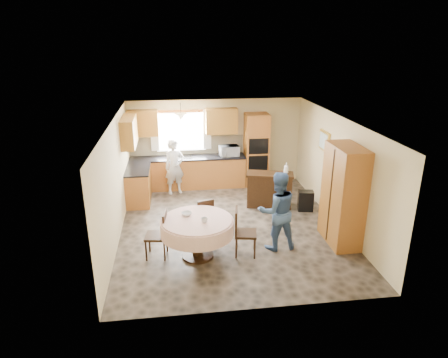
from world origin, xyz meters
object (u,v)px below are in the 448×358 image
person_sink (174,167)px  chair_right (242,230)px  chair_left (160,232)px  person_dining (277,211)px  sideboard (269,191)px  chair_back (204,216)px  dining_table (197,228)px  oven_tower (256,150)px  cupboard (343,196)px

person_sink → chair_right: bearing=-88.0°
chair_left → person_sink: person_sink is taller
person_dining → sideboard: bearing=-104.2°
chair_left → chair_back: chair_left is taller
sideboard → chair_right: chair_right is taller
dining_table → chair_right: 0.89m
chair_back → person_dining: (1.44, -0.68, 0.34)m
dining_table → sideboard: bearing=48.7°
sideboard → person_sink: 2.73m
person_sink → chair_left: bearing=-113.5°
oven_tower → person_dining: bearing=-95.3°
cupboard → dining_table: 3.10m
chair_back → person_dining: size_ratio=0.54×
oven_tower → chair_right: size_ratio=2.15×
cupboard → person_sink: (-3.45, 3.30, -0.29)m
chair_left → cupboard: bearing=99.8°
person_sink → person_dining: person_dining is taller
cupboard → chair_back: size_ratio=2.35×
chair_right → cupboard: bearing=-72.6°
chair_back → person_dining: bearing=139.2°
person_dining → cupboard: bearing=179.0°
sideboard → chair_left: (-2.75, -2.19, 0.11)m
dining_table → chair_right: (0.89, -0.01, -0.10)m
sideboard → chair_left: bearing=-127.9°
chair_back → cupboard: bearing=152.7°
chair_right → person_dining: 0.83m
oven_tower → dining_table: bearing=-116.9°
chair_back → person_dining: 1.63m
dining_table → chair_back: chair_back is taller
chair_right → person_sink: person_sink is taller
chair_left → chair_back: 1.19m
sideboard → person_dining: (-0.37, -2.14, 0.41)m
oven_tower → cupboard: 3.84m
person_dining → chair_back: bearing=-29.8°
chair_right → dining_table: bearing=100.4°
dining_table → chair_left: size_ratio=1.49×
person_sink → oven_tower: bearing=-8.4°
cupboard → dining_table: size_ratio=1.47×
chair_back → person_sink: (-0.59, 2.70, 0.27)m
oven_tower → person_sink: size_ratio=1.38×
person_sink → cupboard: bearing=-61.4°
sideboard → person_dining: 2.21m
cupboard → person_sink: size_ratio=1.38×
dining_table → person_sink: (-0.38, 3.54, 0.13)m
person_dining → dining_table: bearing=0.9°
person_dining → chair_right: bearing=7.6°
chair_right → person_sink: bearing=30.7°
sideboard → cupboard: size_ratio=0.56×
oven_tower → dining_table: size_ratio=1.47×
chair_left → person_dining: person_dining is taller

